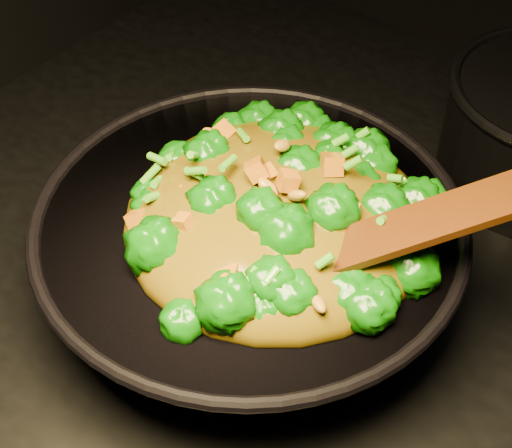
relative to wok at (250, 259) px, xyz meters
The scene contains 3 objects.
wok is the anchor object (origin of this frame).
stir_fry 0.11m from the wok, 19.42° to the left, with size 0.28×0.28×0.10m, color #0F5C06, non-canonical shape.
spatula 0.16m from the wok, ahead, with size 0.29×0.04×0.01m, color #3B1906.
Camera 1 is at (0.20, -0.49, 1.53)m, focal length 55.00 mm.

